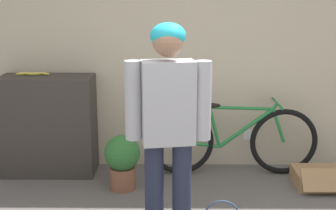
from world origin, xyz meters
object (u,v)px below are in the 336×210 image
object	(u,v)px
cardboard_box	(322,178)
potted_plant	(122,159)
banana	(33,74)
person	(168,118)
bicycle	(232,140)

from	to	relation	value
cardboard_box	potted_plant	world-z (taller)	potted_plant
banana	cardboard_box	size ratio (longest dim) A/B	0.66
cardboard_box	potted_plant	bearing A→B (deg)	-177.24
person	bicycle	distance (m)	1.64
person	potted_plant	world-z (taller)	person
bicycle	banana	size ratio (longest dim) A/B	4.92
banana	cardboard_box	world-z (taller)	banana
person	bicycle	size ratio (longest dim) A/B	0.94
person	banana	distance (m)	2.03
bicycle	potted_plant	world-z (taller)	bicycle
bicycle	potted_plant	distance (m)	1.16
bicycle	banana	world-z (taller)	banana
bicycle	person	bearing A→B (deg)	-115.66
cardboard_box	bicycle	bearing A→B (deg)	161.13
bicycle	banana	xyz separation A→B (m)	(-2.04, 0.10, 0.67)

